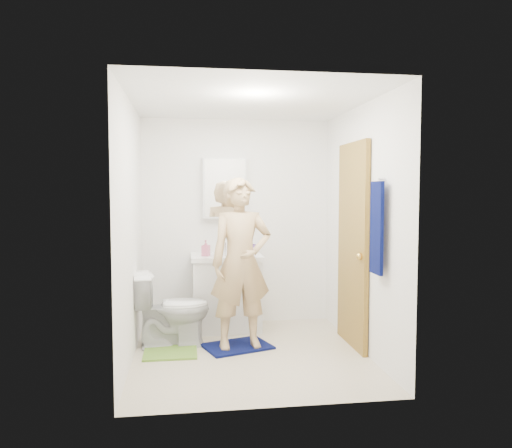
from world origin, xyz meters
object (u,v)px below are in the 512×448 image
Objects in this scene: medicine_cabinet at (224,188)px; vanity_cabinet at (226,294)px; toilet at (172,309)px; towel at (377,228)px; man at (241,263)px; toothbrush_cup at (251,249)px; soap_dispenser at (206,248)px.

vanity_cabinet is at bearing -90.00° from medicine_cabinet.
towel is at bearing -122.55° from toilet.
vanity_cabinet is 0.48× the size of man.
vanity_cabinet is 0.87m from man.
man reaches higher than toothbrush_cup.
medicine_cabinet is (0.00, 0.22, 1.20)m from vanity_cabinet.
soap_dispenser is at bearing 135.13° from towel.
towel is 1.38m from man.
man is at bearing -64.13° from soap_dispenser.
towel is 2.02m from soap_dispenser.
towel is at bearing -61.11° from toothbrush_cup.
towel is at bearing -42.18° from man.
towel is at bearing -51.53° from vanity_cabinet.
vanity_cabinet is 4.61× the size of soap_dispenser.
soap_dispenser reaches higher than toilet.
toothbrush_cup is (0.89, 0.64, 0.52)m from toilet.
medicine_cabinet is 0.87× the size of towel.
towel is 2.20m from toilet.
toothbrush_cup is 0.08× the size of man.
towel is at bearing -44.87° from soap_dispenser.
soap_dispenser is 0.73m from man.
towel is (1.18, -1.71, -0.35)m from medicine_cabinet.
towel is at bearing -55.39° from medicine_cabinet.
soap_dispenser is 0.10× the size of man.
toothbrush_cup is (0.30, 0.11, 0.50)m from vanity_cabinet.
soap_dispenser is at bearing -160.40° from toothbrush_cup.
toothbrush_cup is at bearing 68.06° from man.
vanity_cabinet is 0.79m from toilet.
toothbrush_cup is at bearing 19.60° from soap_dispenser.
towel is 1.85m from toothbrush_cup.
man reaches higher than soap_dispenser.
vanity_cabinet is 1.06× the size of toilet.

